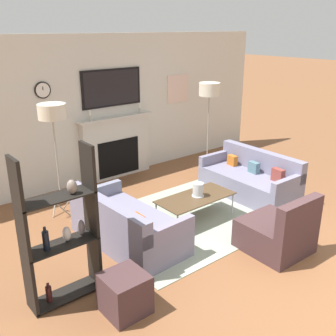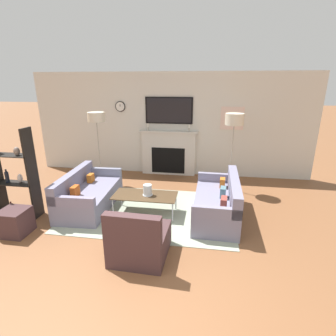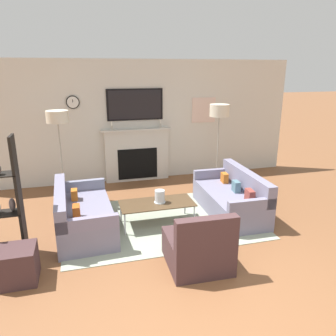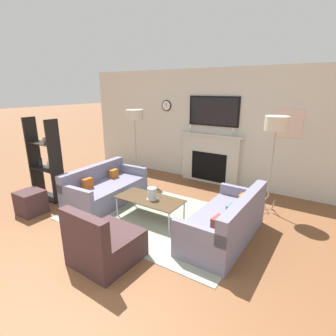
{
  "view_description": "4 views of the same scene",
  "coord_description": "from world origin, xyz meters",
  "px_view_note": "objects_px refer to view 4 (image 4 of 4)",
  "views": [
    {
      "loc": [
        -3.85,
        -1.57,
        2.81
      ],
      "look_at": [
        -0.27,
        2.79,
        0.77
      ],
      "focal_mm": 42.0,
      "sensor_mm": 36.0,
      "label": 1
    },
    {
      "loc": [
        1.05,
        -2.12,
        2.43
      ],
      "look_at": [
        0.24,
        3.09,
        0.7
      ],
      "focal_mm": 28.0,
      "sensor_mm": 36.0,
      "label": 2
    },
    {
      "loc": [
        -1.22,
        -2.49,
        2.49
      ],
      "look_at": [
        0.18,
        2.67,
        0.87
      ],
      "focal_mm": 35.0,
      "sensor_mm": 36.0,
      "label": 3
    },
    {
      "loc": [
        2.5,
        -1.05,
        2.25
      ],
      "look_at": [
        -0.08,
        2.93,
        0.8
      ],
      "focal_mm": 28.0,
      "sensor_mm": 36.0,
      "label": 4
    }
  ],
  "objects_px": {
    "couch_right": "(226,223)",
    "shelf_unit": "(45,162)",
    "coffee_table": "(150,200)",
    "floor_lamp_right": "(277,125)",
    "floor_lamp_left": "(135,116)",
    "armchair": "(104,245)",
    "hurricane_candle": "(152,194)",
    "couch_left": "(105,190)",
    "ottoman": "(31,202)"
  },
  "relations": [
    {
      "from": "couch_right",
      "to": "shelf_unit",
      "type": "xyz_separation_m",
      "value": [
        -3.73,
        -0.52,
        0.52
      ]
    },
    {
      "from": "armchair",
      "to": "coffee_table",
      "type": "relative_size",
      "value": 0.69
    },
    {
      "from": "couch_left",
      "to": "coffee_table",
      "type": "relative_size",
      "value": 1.42
    },
    {
      "from": "armchair",
      "to": "hurricane_candle",
      "type": "bearing_deg",
      "value": 97.87
    },
    {
      "from": "floor_lamp_left",
      "to": "floor_lamp_right",
      "type": "relative_size",
      "value": 0.99
    },
    {
      "from": "floor_lamp_right",
      "to": "ottoman",
      "type": "xyz_separation_m",
      "value": [
        -3.67,
        -2.51,
        -1.42
      ]
    },
    {
      "from": "floor_lamp_left",
      "to": "armchair",
      "type": "bearing_deg",
      "value": -58.01
    },
    {
      "from": "shelf_unit",
      "to": "ottoman",
      "type": "bearing_deg",
      "value": -59.26
    },
    {
      "from": "couch_right",
      "to": "shelf_unit",
      "type": "bearing_deg",
      "value": -172.08
    },
    {
      "from": "hurricane_candle",
      "to": "floor_lamp_right",
      "type": "height_order",
      "value": "floor_lamp_right"
    },
    {
      "from": "couch_left",
      "to": "couch_right",
      "type": "relative_size",
      "value": 0.99
    },
    {
      "from": "shelf_unit",
      "to": "floor_lamp_right",
      "type": "bearing_deg",
      "value": 25.16
    },
    {
      "from": "coffee_table",
      "to": "floor_lamp_right",
      "type": "distance_m",
      "value": 2.58
    },
    {
      "from": "shelf_unit",
      "to": "ottoman",
      "type": "xyz_separation_m",
      "value": [
        0.37,
        -0.61,
        -0.58
      ]
    },
    {
      "from": "ottoman",
      "to": "coffee_table",
      "type": "bearing_deg",
      "value": 27.93
    },
    {
      "from": "floor_lamp_left",
      "to": "ottoman",
      "type": "bearing_deg",
      "value": -100.51
    },
    {
      "from": "couch_left",
      "to": "floor_lamp_right",
      "type": "height_order",
      "value": "floor_lamp_right"
    },
    {
      "from": "couch_right",
      "to": "floor_lamp_right",
      "type": "xyz_separation_m",
      "value": [
        0.3,
        1.38,
        1.36
      ]
    },
    {
      "from": "coffee_table",
      "to": "floor_lamp_right",
      "type": "relative_size",
      "value": 0.68
    },
    {
      "from": "couch_right",
      "to": "coffee_table",
      "type": "distance_m",
      "value": 1.4
    },
    {
      "from": "couch_left",
      "to": "coffee_table",
      "type": "bearing_deg",
      "value": -4.13
    },
    {
      "from": "couch_left",
      "to": "ottoman",
      "type": "bearing_deg",
      "value": -124.24
    },
    {
      "from": "couch_right",
      "to": "hurricane_candle",
      "type": "height_order",
      "value": "couch_right"
    },
    {
      "from": "armchair",
      "to": "ottoman",
      "type": "bearing_deg",
      "value": 172.71
    },
    {
      "from": "couch_right",
      "to": "hurricane_candle",
      "type": "distance_m",
      "value": 1.36
    },
    {
      "from": "floor_lamp_left",
      "to": "shelf_unit",
      "type": "bearing_deg",
      "value": -113.68
    },
    {
      "from": "couch_left",
      "to": "armchair",
      "type": "height_order",
      "value": "armchair"
    },
    {
      "from": "floor_lamp_left",
      "to": "floor_lamp_right",
      "type": "bearing_deg",
      "value": -0.0
    },
    {
      "from": "couch_right",
      "to": "shelf_unit",
      "type": "distance_m",
      "value": 3.8
    },
    {
      "from": "coffee_table",
      "to": "hurricane_candle",
      "type": "relative_size",
      "value": 5.77
    },
    {
      "from": "couch_right",
      "to": "couch_left",
      "type": "bearing_deg",
      "value": -179.99
    },
    {
      "from": "shelf_unit",
      "to": "ottoman",
      "type": "height_order",
      "value": "shelf_unit"
    },
    {
      "from": "couch_right",
      "to": "floor_lamp_left",
      "type": "relative_size",
      "value": 0.98
    },
    {
      "from": "couch_right",
      "to": "floor_lamp_right",
      "type": "height_order",
      "value": "floor_lamp_right"
    },
    {
      "from": "coffee_table",
      "to": "shelf_unit",
      "type": "xyz_separation_m",
      "value": [
        -2.34,
        -0.43,
        0.44
      ]
    },
    {
      "from": "coffee_table",
      "to": "floor_lamp_left",
      "type": "bearing_deg",
      "value": 135.89
    },
    {
      "from": "shelf_unit",
      "to": "ottoman",
      "type": "relative_size",
      "value": 3.86
    },
    {
      "from": "couch_left",
      "to": "hurricane_candle",
      "type": "xyz_separation_m",
      "value": [
        1.25,
        -0.08,
        0.21
      ]
    },
    {
      "from": "couch_right",
      "to": "coffee_table",
      "type": "bearing_deg",
      "value": -176.42
    },
    {
      "from": "armchair",
      "to": "hurricane_candle",
      "type": "distance_m",
      "value": 1.36
    },
    {
      "from": "armchair",
      "to": "coffee_table",
      "type": "distance_m",
      "value": 1.35
    },
    {
      "from": "couch_right",
      "to": "floor_lamp_left",
      "type": "height_order",
      "value": "floor_lamp_left"
    },
    {
      "from": "couch_right",
      "to": "armchair",
      "type": "height_order",
      "value": "armchair"
    },
    {
      "from": "floor_lamp_right",
      "to": "coffee_table",
      "type": "bearing_deg",
      "value": -139.2
    },
    {
      "from": "couch_right",
      "to": "hurricane_candle",
      "type": "bearing_deg",
      "value": -176.47
    },
    {
      "from": "coffee_table",
      "to": "floor_lamp_left",
      "type": "xyz_separation_m",
      "value": [
        -1.51,
        1.46,
        1.26
      ]
    },
    {
      "from": "couch_right",
      "to": "coffee_table",
      "type": "relative_size",
      "value": 1.43
    },
    {
      "from": "couch_left",
      "to": "armchair",
      "type": "xyz_separation_m",
      "value": [
        1.44,
        -1.42,
        0.0
      ]
    },
    {
      "from": "couch_right",
      "to": "shelf_unit",
      "type": "height_order",
      "value": "shelf_unit"
    },
    {
      "from": "coffee_table",
      "to": "floor_lamp_right",
      "type": "xyz_separation_m",
      "value": [
        1.69,
        1.46,
        1.28
      ]
    }
  ]
}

